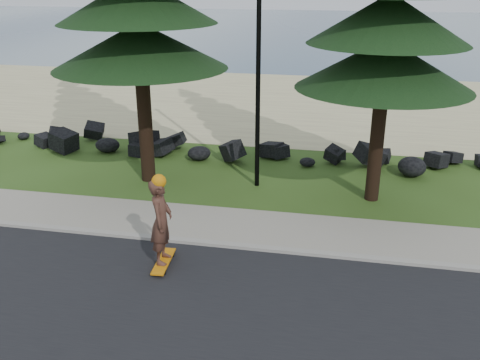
{
  "coord_description": "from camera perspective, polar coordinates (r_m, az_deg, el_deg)",
  "views": [
    {
      "loc": [
        2.51,
        -12.16,
        6.34
      ],
      "look_at": [
        0.1,
        0.0,
        1.43
      ],
      "focal_mm": 40.0,
      "sensor_mm": 36.0,
      "label": 1
    }
  ],
  "objects": [
    {
      "name": "ocean",
      "position": [
        63.53,
        9.24,
        15.63
      ],
      "size": [
        160.0,
        58.0,
        0.01
      ],
      "primitive_type": "cube",
      "color": "#3A5770",
      "rests_on": "ground"
    },
    {
      "name": "seawall_boulders",
      "position": [
        19.03,
        3.0,
        2.12
      ],
      "size": [
        60.0,
        2.4,
        1.1
      ],
      "primitive_type": null,
      "color": "black",
      "rests_on": "ground"
    },
    {
      "name": "lamp_post",
      "position": [
        15.72,
        1.98,
        13.54
      ],
      "size": [
        0.25,
        0.14,
        8.14
      ],
      "color": "black",
      "rests_on": "ground"
    },
    {
      "name": "sidewalk",
      "position": [
        14.1,
        -0.22,
        -4.92
      ],
      "size": [
        160.0,
        2.0,
        0.08
      ],
      "primitive_type": "cube",
      "color": "gray",
      "rests_on": "ground"
    },
    {
      "name": "road",
      "position": [
        10.25,
        -5.66,
        -16.64
      ],
      "size": [
        160.0,
        7.0,
        0.02
      ],
      "primitive_type": "cube",
      "color": "black",
      "rests_on": "ground"
    },
    {
      "name": "ground",
      "position": [
        13.94,
        -0.39,
        -5.43
      ],
      "size": [
        160.0,
        160.0,
        0.0
      ],
      "primitive_type": "plane",
      "color": "#314C18",
      "rests_on": "ground"
    },
    {
      "name": "skateboarder",
      "position": [
        12.01,
        -8.4,
        -4.42
      ],
      "size": [
        0.53,
        1.21,
        2.22
      ],
      "rotation": [
        0.0,
        0.0,
        1.64
      ],
      "color": "orange",
      "rests_on": "ground"
    },
    {
      "name": "beach_sand",
      "position": [
        27.52,
        5.74,
        8.2
      ],
      "size": [
        160.0,
        15.0,
        0.01
      ],
      "primitive_type": "cube",
      "color": "tan",
      "rests_on": "ground"
    },
    {
      "name": "kerb",
      "position": [
        13.14,
        -1.18,
        -6.98
      ],
      "size": [
        160.0,
        0.2,
        0.1
      ],
      "primitive_type": "cube",
      "color": "#9D988D",
      "rests_on": "ground"
    }
  ]
}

